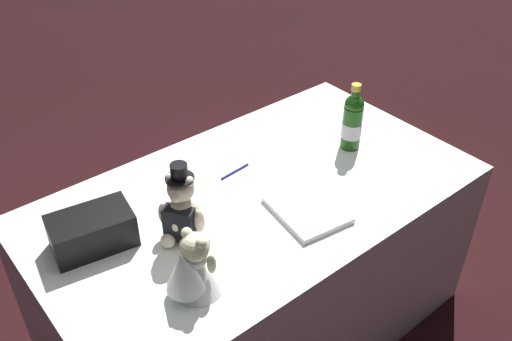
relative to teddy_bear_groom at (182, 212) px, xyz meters
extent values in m
plane|color=black|center=(0.34, 0.04, -0.85)|extent=(12.00, 12.00, 0.00)
cube|color=white|center=(0.34, 0.04, -0.48)|extent=(1.65, 0.93, 0.74)
ellipsoid|color=beige|center=(0.01, 0.01, -0.03)|extent=(0.12, 0.11, 0.16)
cube|color=black|center=(-0.02, -0.01, -0.03)|extent=(0.10, 0.11, 0.12)
sphere|color=beige|center=(0.01, 0.01, 0.09)|extent=(0.09, 0.09, 0.09)
sphere|color=beige|center=(-0.02, -0.02, 0.08)|extent=(0.04, 0.04, 0.04)
sphere|color=beige|center=(-0.01, 0.03, 0.13)|extent=(0.03, 0.03, 0.03)
sphere|color=beige|center=(0.03, -0.02, 0.13)|extent=(0.03, 0.03, 0.03)
ellipsoid|color=beige|center=(-0.04, 0.05, -0.02)|extent=(0.04, 0.04, 0.09)
ellipsoid|color=beige|center=(0.03, -0.06, -0.02)|extent=(0.04, 0.04, 0.09)
sphere|color=beige|center=(-0.06, 0.00, -0.09)|extent=(0.05, 0.05, 0.05)
sphere|color=beige|center=(-0.03, -0.06, -0.09)|extent=(0.05, 0.05, 0.05)
cylinder|color=black|center=(0.01, 0.01, 0.13)|extent=(0.09, 0.09, 0.01)
cylinder|color=black|center=(0.01, 0.01, 0.16)|extent=(0.05, 0.05, 0.05)
cone|color=white|center=(-0.09, -0.21, -0.05)|extent=(0.16, 0.16, 0.13)
ellipsoid|color=white|center=(-0.09, -0.21, 0.01)|extent=(0.07, 0.06, 0.06)
sphere|color=beige|center=(-0.09, -0.21, 0.06)|extent=(0.09, 0.09, 0.09)
sphere|color=beige|center=(-0.05, -0.21, 0.05)|extent=(0.04, 0.04, 0.04)
sphere|color=beige|center=(-0.08, -0.24, 0.09)|extent=(0.03, 0.03, 0.03)
sphere|color=beige|center=(-0.09, -0.18, 0.09)|extent=(0.03, 0.03, 0.03)
ellipsoid|color=beige|center=(-0.06, -0.25, 0.00)|extent=(0.03, 0.03, 0.07)
ellipsoid|color=beige|center=(-0.07, -0.16, 0.00)|extent=(0.03, 0.03, 0.07)
cone|color=white|center=(-0.14, -0.22, 0.00)|extent=(0.15, 0.14, 0.14)
cylinder|color=#194E11|center=(0.83, 0.03, -0.02)|extent=(0.08, 0.08, 0.18)
sphere|color=#194E11|center=(0.83, 0.03, 0.09)|extent=(0.08, 0.08, 0.08)
cylinder|color=#194E11|center=(0.83, 0.03, 0.13)|extent=(0.03, 0.03, 0.07)
cylinder|color=gold|center=(0.83, 0.03, 0.16)|extent=(0.04, 0.04, 0.03)
cylinder|color=silver|center=(0.83, 0.03, -0.03)|extent=(0.08, 0.08, 0.06)
cylinder|color=navy|center=(0.36, 0.19, -0.11)|extent=(0.14, 0.02, 0.01)
cone|color=silver|center=(0.43, 0.19, -0.11)|extent=(0.01, 0.01, 0.01)
cube|color=black|center=(-0.25, 0.16, -0.05)|extent=(0.29, 0.20, 0.12)
cube|color=#B7B7BF|center=(-0.23, 0.08, -0.05)|extent=(0.03, 0.01, 0.03)
cube|color=white|center=(0.41, -0.16, -0.10)|extent=(0.25, 0.30, 0.02)
camera|label=1|loc=(-0.69, -1.23, 1.18)|focal=39.46mm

